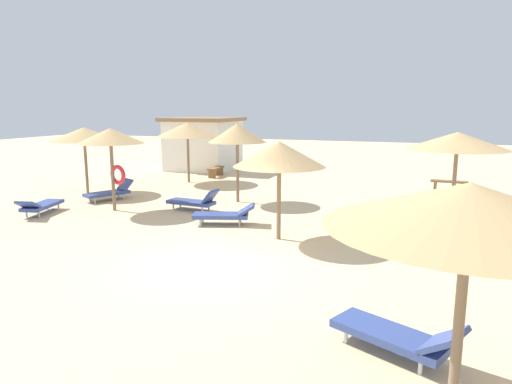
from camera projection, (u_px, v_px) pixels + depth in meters
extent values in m
plane|color=beige|center=(211.00, 265.00, 10.56)|extent=(80.00, 80.00, 0.00)
cylinder|color=#75604C|center=(113.00, 176.00, 15.96)|extent=(0.12, 0.12, 2.46)
cone|color=tan|center=(110.00, 136.00, 15.70)|extent=(2.31, 2.31, 0.53)
torus|color=red|center=(118.00, 175.00, 15.87)|extent=(0.71, 0.28, 0.70)
cylinder|color=#75604C|center=(279.00, 201.00, 12.48)|extent=(0.12, 0.12, 2.12)
cone|color=tan|center=(279.00, 154.00, 12.24)|extent=(2.50, 2.50, 0.68)
cylinder|color=#75604C|center=(459.00, 327.00, 5.03)|extent=(0.12, 0.12, 2.45)
cone|color=tan|center=(469.00, 205.00, 4.78)|extent=(3.05, 3.05, 0.49)
cylinder|color=#75604C|center=(238.00, 171.00, 17.42)|extent=(0.12, 0.12, 2.39)
cone|color=tan|center=(237.00, 133.00, 17.15)|extent=(2.20, 2.20, 0.70)
cylinder|color=#75604C|center=(86.00, 166.00, 19.26)|extent=(0.12, 0.12, 2.30)
cone|color=tan|center=(84.00, 134.00, 19.01)|extent=(2.86, 2.86, 0.56)
cylinder|color=#75604C|center=(188.00, 159.00, 22.02)|extent=(0.12, 0.12, 2.29)
cone|color=tan|center=(187.00, 130.00, 21.76)|extent=(3.01, 3.01, 0.69)
cylinder|color=#75604C|center=(454.00, 187.00, 13.74)|extent=(0.12, 0.12, 2.46)
cone|color=tan|center=(457.00, 141.00, 13.49)|extent=(2.94, 2.94, 0.52)
cube|color=#33478C|center=(43.00, 205.00, 15.69)|extent=(1.02, 1.80, 0.12)
cube|color=#33478C|center=(28.00, 205.00, 14.87)|extent=(0.74, 0.66, 0.33)
cylinder|color=silver|center=(39.00, 214.00, 15.11)|extent=(0.06, 0.06, 0.22)
cylinder|color=silver|center=(26.00, 214.00, 15.16)|extent=(0.06, 0.06, 0.22)
cylinder|color=silver|center=(59.00, 207.00, 16.28)|extent=(0.06, 0.06, 0.22)
cylinder|color=silver|center=(47.00, 206.00, 16.33)|extent=(0.06, 0.06, 0.22)
cube|color=#33478C|center=(221.00, 216.00, 14.20)|extent=(1.81, 1.14, 0.12)
cube|color=#33478C|center=(246.00, 209.00, 14.13)|extent=(0.69, 0.77, 0.35)
cylinder|color=silver|center=(240.00, 219.00, 14.43)|extent=(0.06, 0.06, 0.22)
cylinder|color=silver|center=(239.00, 223.00, 13.99)|extent=(0.06, 0.06, 0.22)
cylinder|color=silver|center=(203.00, 219.00, 14.47)|extent=(0.06, 0.06, 0.22)
cylinder|color=silver|center=(200.00, 222.00, 14.04)|extent=(0.06, 0.06, 0.22)
cube|color=#33478C|center=(389.00, 335.00, 6.78)|extent=(1.81, 1.29, 0.12)
cube|color=#33478C|center=(444.00, 340.00, 6.19)|extent=(0.72, 0.79, 0.38)
cylinder|color=silver|center=(434.00, 355.00, 6.55)|extent=(0.06, 0.06, 0.22)
cylinder|color=silver|center=(420.00, 367.00, 6.24)|extent=(0.06, 0.06, 0.22)
cylinder|color=silver|center=(362.00, 327.00, 7.38)|extent=(0.06, 0.06, 0.22)
cylinder|color=silver|center=(346.00, 336.00, 7.08)|extent=(0.06, 0.06, 0.22)
cube|color=#33478C|center=(191.00, 202.00, 16.17)|extent=(1.74, 0.77, 0.12)
cube|color=#33478C|center=(210.00, 196.00, 15.79)|extent=(0.45, 0.67, 0.48)
cylinder|color=silver|center=(209.00, 207.00, 16.15)|extent=(0.06, 0.06, 0.22)
cylinder|color=silver|center=(202.00, 210.00, 15.76)|extent=(0.06, 0.06, 0.22)
cylinder|color=silver|center=(180.00, 204.00, 16.64)|extent=(0.06, 0.06, 0.22)
cylinder|color=silver|center=(173.00, 207.00, 16.25)|extent=(0.06, 0.06, 0.22)
cube|color=#33478C|center=(107.00, 193.00, 17.83)|extent=(1.30, 1.81, 0.12)
cube|color=#33478C|center=(125.00, 185.00, 18.33)|extent=(0.77, 0.67, 0.45)
cylinder|color=silver|center=(119.00, 195.00, 18.42)|extent=(0.06, 0.06, 0.22)
cylinder|color=silver|center=(124.00, 196.00, 18.11)|extent=(0.06, 0.06, 0.22)
cylinder|color=silver|center=(90.00, 199.00, 17.60)|extent=(0.06, 0.06, 0.22)
cylinder|color=silver|center=(95.00, 201.00, 17.29)|extent=(0.06, 0.06, 0.22)
cube|color=brown|center=(216.00, 168.00, 23.91)|extent=(0.50, 1.52, 0.08)
cube|color=brown|center=(212.00, 174.00, 23.43)|extent=(0.37, 0.14, 0.41)
cube|color=brown|center=(220.00, 171.00, 24.47)|extent=(0.37, 0.14, 0.41)
cube|color=brown|center=(449.00, 181.00, 19.63)|extent=(1.52, 0.48, 0.08)
cube|color=brown|center=(435.00, 186.00, 19.89)|extent=(0.14, 0.37, 0.41)
cube|color=brown|center=(463.00, 188.00, 19.46)|extent=(0.14, 0.37, 0.41)
cube|color=white|center=(204.00, 145.00, 26.61)|extent=(3.49, 3.55, 2.80)
cube|color=#8C6B4C|center=(203.00, 119.00, 26.33)|extent=(3.89, 3.95, 0.20)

